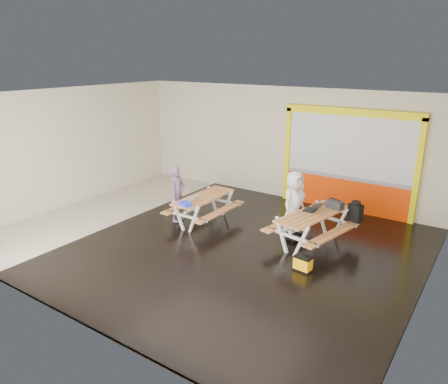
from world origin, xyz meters
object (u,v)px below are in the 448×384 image
Objects in this scene: person_right at (294,203)px; toolbox at (335,204)px; laptop_right at (313,208)px; blue_pouch at (185,204)px; person_left at (177,194)px; laptop_left at (192,198)px; backpack at (355,212)px; fluke_bag at (303,264)px; picnic_table_left at (204,203)px; picnic_table_right at (312,221)px; dark_case at (291,235)px.

person_right reaches higher than toolbox.
blue_pouch is (-2.81, -1.35, -0.06)m from laptop_right.
person_left is 3.34× the size of toolbox.
toolbox is at bearing -66.05° from person_right.
laptop_left is 0.73× the size of backpack.
person_right reaches higher than fluke_bag.
blue_pouch is 4.17m from backpack.
picnic_table_left is 1.23× the size of person_right.
laptop_right is at bearing -98.92° from person_right.
backpack is (3.64, 2.04, -0.08)m from blue_pouch.
laptop_right reaches higher than fluke_bag.
picnic_table_right is 0.76m from person_right.
laptop_left is 4.11m from backpack.
laptop_right is at bearing -140.27° from backpack.
laptop_left is at bearing -162.44° from dark_case.
fluke_bag is at bearing -87.47° from toolbox.
person_left reaches higher than backpack.
toolbox is (0.94, 0.30, 0.06)m from person_right.
picnic_table_left is 2.43m from person_right.
picnic_table_right is at bearing -88.35° from person_left.
picnic_table_left is 0.76m from person_left.
blue_pouch is at bearing -157.71° from picnic_table_right.
laptop_right is at bearing 25.71° from blue_pouch.
toolbox is 1.23× the size of dark_case.
backpack is (3.71, 1.18, 0.15)m from picnic_table_left.
person_left is at bearing 143.09° from blue_pouch.
laptop_right is at bearing 115.77° from picnic_table_right.
backpack is (0.83, 0.69, -0.14)m from laptop_right.
person_right is (2.97, 0.96, 0.05)m from person_left.
laptop_left is at bearing 170.13° from fluke_bag.
laptop_left reaches higher than picnic_table_right.
picnic_table_left is 3.42m from toolbox.
laptop_left is 0.99× the size of fluke_bag.
laptop_right reaches higher than laptop_left.
laptop_left is (0.58, -0.10, 0.01)m from person_left.
blue_pouch is 2.76m from dark_case.
laptop_left reaches higher than picnic_table_left.
fluke_bag is (3.35, -1.01, -0.40)m from picnic_table_left.
backpack is at bearing 22.75° from laptop_left.
person_right is at bearing 15.65° from picnic_table_left.
person_left is at bearing -161.13° from backpack.
laptop_right is 0.91m from dark_case.
laptop_left reaches higher than fluke_bag.
picnic_table_left is 4.48× the size of laptop_right.
picnic_table_left is 3.52m from fluke_bag.
toolbox is 0.84× the size of backpack.
person_left is at bearing -167.17° from laptop_right.
person_right is 4.10× the size of laptop_left.
dark_case is at bearing 27.87° from blue_pouch.
laptop_left is 1.06× the size of dark_case.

